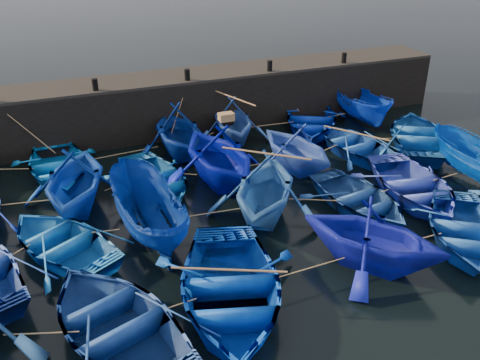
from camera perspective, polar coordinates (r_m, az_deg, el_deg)
name	(u,v)px	position (r m, az deg, el deg)	size (l,w,h in m)	color
ground	(277,243)	(17.13, 3.94, -6.67)	(120.00, 120.00, 0.00)	black
quay_wall	(183,103)	(25.48, -6.07, 8.14)	(26.00, 2.50, 2.50)	black
quay_top	(182,76)	(25.08, -6.21, 10.97)	(26.00, 2.50, 0.12)	black
bollard_1	(95,84)	(23.45, -15.21, 9.80)	(0.24, 0.24, 0.50)	black
bollard_2	(187,75)	(24.16, -5.66, 11.13)	(0.24, 0.24, 0.50)	black
bollard_3	(270,66)	(25.49, 3.19, 12.08)	(0.24, 0.24, 0.50)	black
bollard_4	(344,58)	(27.35, 11.04, 12.68)	(0.24, 0.24, 0.50)	black
boat_1	(58,166)	(21.96, -18.83, 1.39)	(3.41, 4.77, 0.99)	#055CBA
boat_2	(178,130)	(22.59, -6.63, 5.29)	(3.76, 4.37, 2.30)	navy
boat_3	(233,120)	(23.94, -0.80, 6.43)	(3.35, 3.88, 2.04)	#2A53AD
boat_4	(311,120)	(25.54, 7.55, 6.35)	(3.55, 4.97, 1.03)	#001B88
boat_5	(362,106)	(26.93, 12.85, 7.74)	(1.63, 4.34, 1.68)	#062BB9
boat_7	(75,178)	(19.15, -17.14, 0.17)	(3.95, 4.59, 2.41)	#0B38A6
boat_8	(154,179)	(20.10, -9.12, 0.08)	(3.27, 4.57, 0.95)	#084E96
boat_9	(219,153)	(20.01, -2.24, 2.84)	(4.17, 4.84, 2.55)	#000B9C
boat_10	(297,146)	(21.28, 6.06, 3.63)	(3.47, 4.02, 2.12)	#2649B9
boat_11	(355,144)	(23.41, 12.18, 3.81)	(3.15, 4.41, 0.91)	#164699
boat_12	(419,135)	(24.80, 18.53, 4.54)	(3.71, 5.19, 1.08)	#114E98
boat_14	(62,241)	(17.21, -18.46, -6.17)	(3.19, 4.47, 0.93)	blue
boat_15	(147,213)	(17.04, -9.88, -3.49)	(1.85, 4.90, 1.89)	navy
boat_16	(265,187)	(17.80, 2.69, -0.73)	(3.91, 4.53, 2.39)	#2760B4
boat_17	(359,199)	(19.06, 12.61, -1.95)	(3.10, 4.33, 0.90)	navy
boat_18	(413,185)	(20.32, 18.01, -0.54)	(3.56, 4.98, 1.03)	blue
boat_19	(477,162)	(22.19, 24.00, 1.74)	(1.67, 4.43, 1.72)	#003899
boat_21	(117,322)	(13.73, -12.95, -14.56)	(3.76, 5.25, 1.09)	navy
boat_22	(229,289)	(14.28, -1.16, -11.56)	(4.09, 5.72, 1.19)	#0235B1
boat_23	(373,235)	(15.88, 14.04, -5.68)	(3.68, 4.26, 2.24)	#0B149F
boat_24	(464,229)	(18.24, 22.78, -4.86)	(3.39, 4.74, 0.98)	#124490
wooden_crate	(226,117)	(19.56, -1.48, 6.76)	(0.54, 0.37, 0.28)	olive
mooring_ropes	(209,159)	(20.52, -3.36, 2.25)	(18.04, 11.98, 2.10)	tan
loose_oars	(276,151)	(19.28, 3.83, 3.09)	(10.72, 12.57, 1.53)	#99724C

